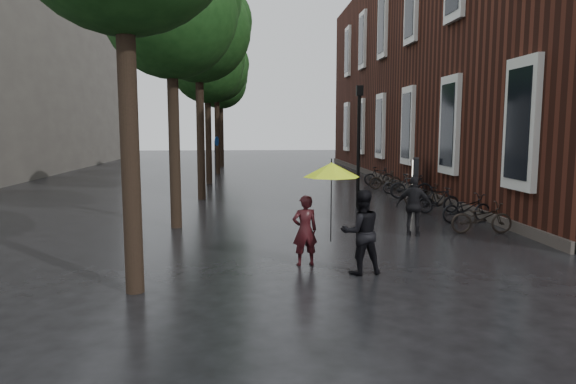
{
  "coord_description": "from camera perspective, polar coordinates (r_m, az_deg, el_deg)",
  "views": [
    {
      "loc": [
        -1.96,
        -8.0,
        2.9
      ],
      "look_at": [
        -0.94,
        5.37,
        1.22
      ],
      "focal_mm": 32.0,
      "sensor_mm": 36.0,
      "label": 1
    }
  ],
  "objects": [
    {
      "name": "cycle_sign",
      "position": [
        25.13,
        -8.01,
        4.21
      ],
      "size": [
        0.13,
        0.45,
        2.49
      ],
      "rotation": [
        0.0,
        0.0,
        -0.37
      ],
      "color": "#262628",
      "rests_on": "ground"
    },
    {
      "name": "parked_bicycles",
      "position": [
        20.41,
        14.45,
        0.02
      ],
      "size": [
        2.05,
        12.71,
        1.04
      ],
      "color": "black",
      "rests_on": "ground"
    },
    {
      "name": "person_burgundy",
      "position": [
        10.85,
        1.89,
        -4.28
      ],
      "size": [
        0.6,
        0.45,
        1.5
      ],
      "primitive_type": "imported",
      "rotation": [
        0.0,
        0.0,
        3.32
      ],
      "color": "black",
      "rests_on": "ground"
    },
    {
      "name": "street_trees",
      "position": [
        24.25,
        -9.45,
        15.19
      ],
      "size": [
        4.33,
        34.03,
        8.91
      ],
      "color": "black",
      "rests_on": "ground"
    },
    {
      "name": "lamp_post",
      "position": [
        18.68,
        7.87,
        6.36
      ],
      "size": [
        0.23,
        0.23,
        4.39
      ],
      "rotation": [
        0.0,
        0.0,
        0.38
      ],
      "color": "black",
      "rests_on": "ground"
    },
    {
      "name": "ground",
      "position": [
        8.73,
        9.1,
        -12.34
      ],
      "size": [
        120.0,
        120.0,
        0.0
      ],
      "primitive_type": "plane",
      "color": "black"
    },
    {
      "name": "lime_umbrella",
      "position": [
        10.4,
        4.85,
        2.47
      ],
      "size": [
        1.16,
        1.16,
        1.71
      ],
      "rotation": [
        0.0,
        0.0,
        -0.01
      ],
      "color": "black",
      "rests_on": "ground"
    },
    {
      "name": "brick_building",
      "position": [
        30.3,
        20.39,
        12.55
      ],
      "size": [
        10.2,
        33.2,
        12.0
      ],
      "color": "#38160F",
      "rests_on": "ground"
    },
    {
      "name": "pedestrian_walking",
      "position": [
        14.26,
        13.85,
        -1.5
      ],
      "size": [
        1.03,
        0.76,
        1.62
      ],
      "primitive_type": "imported",
      "rotation": [
        0.0,
        0.0,
        2.71
      ],
      "color": "black",
      "rests_on": "ground"
    },
    {
      "name": "person_black",
      "position": [
        10.3,
        8.11,
        -4.43
      ],
      "size": [
        0.9,
        0.75,
        1.69
      ],
      "primitive_type": "imported",
      "rotation": [
        0.0,
        0.0,
        3.28
      ],
      "color": "black",
      "rests_on": "ground"
    },
    {
      "name": "ad_lightbox",
      "position": [
        22.05,
        13.96,
        1.55
      ],
      "size": [
        0.26,
        1.1,
        1.66
      ],
      "rotation": [
        0.0,
        0.0,
        -0.33
      ],
      "color": "black",
      "rests_on": "ground"
    }
  ]
}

